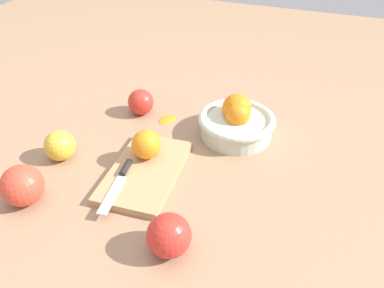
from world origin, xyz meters
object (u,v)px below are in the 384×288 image
Objects in this scene: apple_back_right at (169,235)px; knife at (120,179)px; apple_front_right at (22,185)px; apple_front_right_2 at (60,146)px; cutting_board at (145,171)px; apple_front_left at (141,102)px; orange_on_board at (146,144)px; bowl at (237,122)px.

knife is at bearing -125.71° from apple_back_right.
apple_front_right reaches higher than apple_front_right_2.
apple_front_right is at bearing 6.95° from apple_front_right_2.
cutting_board is 0.26m from apple_front_left.
apple_back_right is (0.17, 0.13, 0.03)m from cutting_board.
orange_on_board is 0.94× the size of apple_front_right_2.
apple_back_right is (0.39, 0.25, 0.00)m from apple_front_left.
apple_front_right is (0.20, -0.17, -0.01)m from orange_on_board.
knife is (0.27, -0.17, -0.02)m from bowl.
orange_on_board is 0.25m from apple_back_right.
apple_front_right is (0.37, -0.33, 0.00)m from bowl.
apple_front_right_2 is 0.37m from apple_back_right.
apple_back_right is at bearing 32.61° from apple_front_left.
cutting_board is at bearing -142.36° from apple_back_right.
apple_front_left is 0.25m from apple_front_right_2.
apple_front_right_2 is at bearing -73.94° from orange_on_board.
orange_on_board reaches higher than apple_front_right_2.
apple_back_right is at bearing 87.94° from apple_front_right.
bowl is 0.32m from knife.
apple_front_right reaches higher than apple_back_right.
apple_front_right_2 is at bearing -85.90° from cutting_board.
orange_on_board is (-0.04, -0.01, 0.04)m from cutting_board.
bowl is at bearing 147.20° from knife.
cutting_board is at bearing 28.43° from apple_front_left.
apple_back_right reaches higher than knife.
bowl is at bearing 138.42° from orange_on_board.
apple_front_right is 0.14m from apple_front_right_2.
cutting_board is at bearing -33.38° from bowl.
apple_front_right_2 reaches higher than cutting_board.
apple_front_right is at bearing -41.33° from orange_on_board.
cutting_board is 0.21m from apple_front_right_2.
cutting_board is 0.06m from knife.
apple_front_right is (0.10, -0.16, 0.02)m from knife.
bowl is 0.78× the size of cutting_board.
apple_front_left reaches higher than cutting_board.
apple_front_left is 0.99× the size of apple_front_right_2.
apple_front_right_2 is at bearing -102.37° from knife.
bowl is 0.24m from orange_on_board.
cutting_board is at bearing 94.10° from apple_front_right_2.
apple_front_left is (-0.18, -0.11, -0.02)m from orange_on_board.
apple_back_right is (0.15, 0.33, 0.00)m from apple_front_right_2.
knife is 2.27× the size of apple_front_left.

